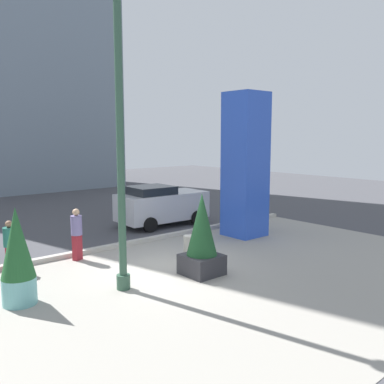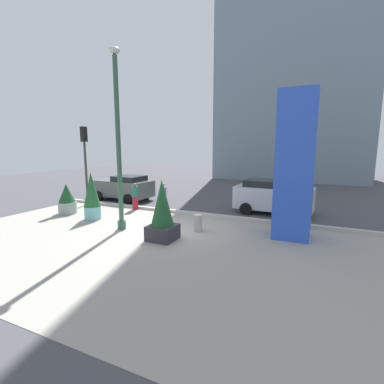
{
  "view_description": "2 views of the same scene",
  "coord_description": "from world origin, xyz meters",
  "px_view_note": "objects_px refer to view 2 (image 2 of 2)",
  "views": [
    {
      "loc": [
        -7.56,
        -9.85,
        4.04
      ],
      "look_at": [
        1.17,
        0.37,
        2.22
      ],
      "focal_mm": 38.91,
      "sensor_mm": 36.0,
      "label": 1
    },
    {
      "loc": [
        5.84,
        -10.28,
        3.69
      ],
      "look_at": [
        0.82,
        0.59,
        1.7
      ],
      "focal_mm": 26.35,
      "sensor_mm": 36.0,
      "label": 2
    }
  ],
  "objects_px": {
    "traffic_light_far_side": "(85,153)",
    "pedestrian_crossing": "(135,195)",
    "concrete_bollard": "(198,223)",
    "lamp_post": "(118,145)",
    "potted_plant_near_left": "(67,200)",
    "car_intersection": "(273,197)",
    "art_pillar_blue": "(295,166)",
    "potted_plant_by_pillar": "(162,212)",
    "potted_plant_curbside": "(92,196)",
    "pedestrian_on_sidewalk": "(163,197)",
    "car_curb_west": "(123,187)"
  },
  "relations": [
    {
      "from": "potted_plant_by_pillar",
      "to": "potted_plant_near_left",
      "type": "bearing_deg",
      "value": 167.19
    },
    {
      "from": "concrete_bollard",
      "to": "car_curb_west",
      "type": "height_order",
      "value": "car_curb_west"
    },
    {
      "from": "car_curb_west",
      "to": "car_intersection",
      "type": "distance_m",
      "value": 9.87
    },
    {
      "from": "potted_plant_by_pillar",
      "to": "pedestrian_crossing",
      "type": "relative_size",
      "value": 1.55
    },
    {
      "from": "pedestrian_on_sidewalk",
      "to": "potted_plant_near_left",
      "type": "bearing_deg",
      "value": -156.26
    },
    {
      "from": "lamp_post",
      "to": "art_pillar_blue",
      "type": "height_order",
      "value": "lamp_post"
    },
    {
      "from": "potted_plant_curbside",
      "to": "potted_plant_by_pillar",
      "type": "distance_m",
      "value": 4.95
    },
    {
      "from": "potted_plant_curbside",
      "to": "potted_plant_near_left",
      "type": "height_order",
      "value": "potted_plant_curbside"
    },
    {
      "from": "pedestrian_on_sidewalk",
      "to": "pedestrian_crossing",
      "type": "height_order",
      "value": "pedestrian_on_sidewalk"
    },
    {
      "from": "potted_plant_curbside",
      "to": "car_intersection",
      "type": "xyz_separation_m",
      "value": [
        7.99,
        5.12,
        -0.26
      ]
    },
    {
      "from": "potted_plant_curbside",
      "to": "pedestrian_on_sidewalk",
      "type": "height_order",
      "value": "potted_plant_curbside"
    },
    {
      "from": "lamp_post",
      "to": "concrete_bollard",
      "type": "relative_size",
      "value": 10.14
    },
    {
      "from": "potted_plant_curbside",
      "to": "car_intersection",
      "type": "distance_m",
      "value": 9.49
    },
    {
      "from": "car_intersection",
      "to": "pedestrian_on_sidewalk",
      "type": "height_order",
      "value": "car_intersection"
    },
    {
      "from": "concrete_bollard",
      "to": "pedestrian_on_sidewalk",
      "type": "xyz_separation_m",
      "value": [
        -2.97,
        2.12,
        0.58
      ]
    },
    {
      "from": "car_intersection",
      "to": "potted_plant_near_left",
      "type": "bearing_deg",
      "value": -154.88
    },
    {
      "from": "art_pillar_blue",
      "to": "concrete_bollard",
      "type": "relative_size",
      "value": 7.68
    },
    {
      "from": "potted_plant_curbside",
      "to": "traffic_light_far_side",
      "type": "distance_m",
      "value": 4.39
    },
    {
      "from": "car_intersection",
      "to": "potted_plant_curbside",
      "type": "bearing_deg",
      "value": -147.38
    },
    {
      "from": "potted_plant_curbside",
      "to": "potted_plant_near_left",
      "type": "xyz_separation_m",
      "value": [
        -2.16,
        0.36,
        -0.41
      ]
    },
    {
      "from": "potted_plant_by_pillar",
      "to": "lamp_post",
      "type": "bearing_deg",
      "value": 169.05
    },
    {
      "from": "art_pillar_blue",
      "to": "potted_plant_near_left",
      "type": "relative_size",
      "value": 3.51
    },
    {
      "from": "traffic_light_far_side",
      "to": "pedestrian_on_sidewalk",
      "type": "height_order",
      "value": "traffic_light_far_side"
    },
    {
      "from": "potted_plant_curbside",
      "to": "potted_plant_near_left",
      "type": "distance_m",
      "value": 2.23
    },
    {
      "from": "traffic_light_far_side",
      "to": "pedestrian_on_sidewalk",
      "type": "distance_m",
      "value": 6.0
    },
    {
      "from": "car_intersection",
      "to": "pedestrian_on_sidewalk",
      "type": "distance_m",
      "value": 5.96
    },
    {
      "from": "potted_plant_near_left",
      "to": "car_intersection",
      "type": "distance_m",
      "value": 11.21
    },
    {
      "from": "art_pillar_blue",
      "to": "lamp_post",
      "type": "bearing_deg",
      "value": -163.63
    },
    {
      "from": "art_pillar_blue",
      "to": "potted_plant_curbside",
      "type": "relative_size",
      "value": 2.41
    },
    {
      "from": "potted_plant_curbside",
      "to": "pedestrian_crossing",
      "type": "height_order",
      "value": "potted_plant_curbside"
    },
    {
      "from": "potted_plant_by_pillar",
      "to": "pedestrian_on_sidewalk",
      "type": "distance_m",
      "value": 4.28
    },
    {
      "from": "car_curb_west",
      "to": "pedestrian_on_sidewalk",
      "type": "xyz_separation_m",
      "value": [
        4.52,
        -2.34,
        0.09
      ]
    },
    {
      "from": "potted_plant_by_pillar",
      "to": "traffic_light_far_side",
      "type": "bearing_deg",
      "value": 153.68
    },
    {
      "from": "potted_plant_near_left",
      "to": "concrete_bollard",
      "type": "xyz_separation_m",
      "value": [
        7.78,
        -0.01,
        -0.4
      ]
    },
    {
      "from": "lamp_post",
      "to": "potted_plant_near_left",
      "type": "bearing_deg",
      "value": 166.24
    },
    {
      "from": "potted_plant_by_pillar",
      "to": "potted_plant_curbside",
      "type": "bearing_deg",
      "value": 165.69
    },
    {
      "from": "art_pillar_blue",
      "to": "pedestrian_crossing",
      "type": "bearing_deg",
      "value": 170.73
    },
    {
      "from": "lamp_post",
      "to": "pedestrian_crossing",
      "type": "height_order",
      "value": "lamp_post"
    },
    {
      "from": "potted_plant_curbside",
      "to": "traffic_light_far_side",
      "type": "relative_size",
      "value": 0.5
    },
    {
      "from": "traffic_light_far_side",
      "to": "pedestrian_crossing",
      "type": "relative_size",
      "value": 3.09
    },
    {
      "from": "pedestrian_on_sidewalk",
      "to": "pedestrian_crossing",
      "type": "distance_m",
      "value": 2.03
    },
    {
      "from": "potted_plant_near_left",
      "to": "car_intersection",
      "type": "height_order",
      "value": "car_intersection"
    },
    {
      "from": "concrete_bollard",
      "to": "pedestrian_crossing",
      "type": "distance_m",
      "value": 5.54
    },
    {
      "from": "lamp_post",
      "to": "car_curb_west",
      "type": "distance_m",
      "value": 7.6
    },
    {
      "from": "potted_plant_curbside",
      "to": "potted_plant_near_left",
      "type": "bearing_deg",
      "value": 170.61
    },
    {
      "from": "potted_plant_by_pillar",
      "to": "car_intersection",
      "type": "bearing_deg",
      "value": 63.28
    },
    {
      "from": "car_curb_west",
      "to": "car_intersection",
      "type": "bearing_deg",
      "value": 1.78
    },
    {
      "from": "art_pillar_blue",
      "to": "traffic_light_far_side",
      "type": "distance_m",
      "value": 12.36
    },
    {
      "from": "concrete_bollard",
      "to": "car_curb_west",
      "type": "xyz_separation_m",
      "value": [
        -7.5,
        4.46,
        0.49
      ]
    },
    {
      "from": "art_pillar_blue",
      "to": "concrete_bollard",
      "type": "xyz_separation_m",
      "value": [
        -3.75,
        -0.93,
        -2.5
      ]
    }
  ]
}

